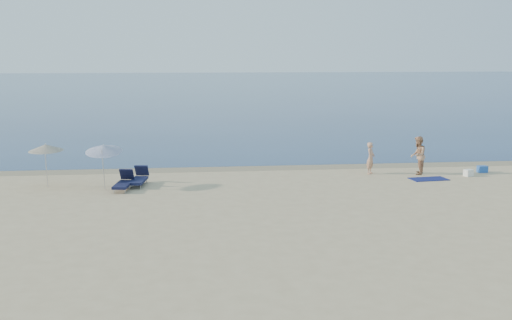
{
  "coord_description": "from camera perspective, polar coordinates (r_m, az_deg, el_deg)",
  "views": [
    {
      "loc": [
        -6.66,
        -13.02,
        5.9
      ],
      "look_at": [
        -3.32,
        16.0,
        1.0
      ],
      "focal_mm": 45.0,
      "sensor_mm": 36.0,
      "label": 1
    }
  ],
  "objects": [
    {
      "name": "lounger_left",
      "position": [
        29.33,
        -10.37,
        -1.64
      ],
      "size": [
        0.87,
        1.93,
        0.82
      ],
      "rotation": [
        0.0,
        0.0,
        -0.14
      ],
      "color": "#141839",
      "rests_on": "ground"
    },
    {
      "name": "wet_sand_strip",
      "position": [
        33.62,
        4.97,
        -0.62
      ],
      "size": [
        240.0,
        1.6,
        0.0
      ],
      "primitive_type": "cube",
      "color": "#847254",
      "rests_on": "ground"
    },
    {
      "name": "lounger_right",
      "position": [
        28.56,
        -11.69,
        -1.99
      ],
      "size": [
        0.85,
        1.91,
        0.81
      ],
      "rotation": [
        0.0,
        0.0,
        -0.14
      ],
      "color": "black",
      "rests_on": "ground"
    },
    {
      "name": "white_bag",
      "position": [
        32.64,
        18.36,
        -1.09
      ],
      "size": [
        0.46,
        0.42,
        0.32
      ],
      "primitive_type": "cube",
      "rotation": [
        0.0,
        0.0,
        0.31
      ],
      "color": "silver",
      "rests_on": "ground"
    },
    {
      "name": "umbrella_far",
      "position": [
        29.75,
        -18.19,
        1.05
      ],
      "size": [
        1.9,
        1.91,
        2.0
      ],
      "rotation": [
        0.0,
        0.0,
        -0.31
      ],
      "color": "silver",
      "rests_on": "ground"
    },
    {
      "name": "ground",
      "position": [
        15.77,
        19.49,
        -13.03
      ],
      "size": [
        160.0,
        160.0,
        0.0
      ],
      "primitive_type": "plane",
      "color": "tan",
      "rests_on": "ground"
    },
    {
      "name": "person_left",
      "position": [
        32.01,
        10.15,
        0.17
      ],
      "size": [
        0.63,
        0.68,
        1.56
      ],
      "primitive_type": "imported",
      "rotation": [
        0.0,
        0.0,
        0.99
      ],
      "color": "tan",
      "rests_on": "ground"
    },
    {
      "name": "umbrella_near",
      "position": [
        28.72,
        -13.39,
        1.0
      ],
      "size": [
        1.71,
        1.74,
        2.12
      ],
      "rotation": [
        0.0,
        0.0,
        -0.07
      ],
      "color": "silver",
      "rests_on": "ground"
    },
    {
      "name": "blue_cooler",
      "position": [
        33.91,
        19.48,
        -0.77
      ],
      "size": [
        0.48,
        0.35,
        0.33
      ],
      "primitive_type": "cube",
      "rotation": [
        0.0,
        0.0,
        0.04
      ],
      "color": "#2155B3",
      "rests_on": "ground"
    },
    {
      "name": "beach_towel",
      "position": [
        31.32,
        15.1,
        -1.64
      ],
      "size": [
        1.83,
        1.15,
        0.03
      ],
      "primitive_type": "cube",
      "rotation": [
        0.0,
        0.0,
        0.11
      ],
      "color": "#0E144A",
      "rests_on": "ground"
    },
    {
      "name": "sea",
      "position": [
        113.37,
        -3.2,
        6.53
      ],
      "size": [
        240.0,
        160.0,
        0.01
      ],
      "primitive_type": "cube",
      "color": "#0C214C",
      "rests_on": "ground"
    },
    {
      "name": "person_right",
      "position": [
        32.3,
        14.2,
        0.4
      ],
      "size": [
        1.05,
        1.14,
        1.88
      ],
      "primitive_type": "imported",
      "rotation": [
        0.0,
        0.0,
        -2.03
      ],
      "color": "tan",
      "rests_on": "ground"
    }
  ]
}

